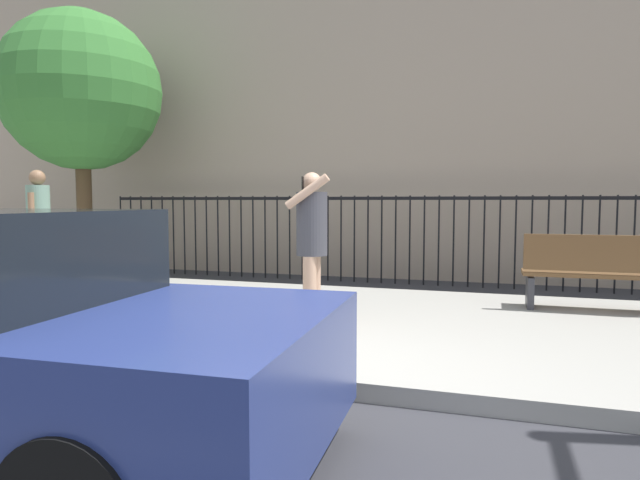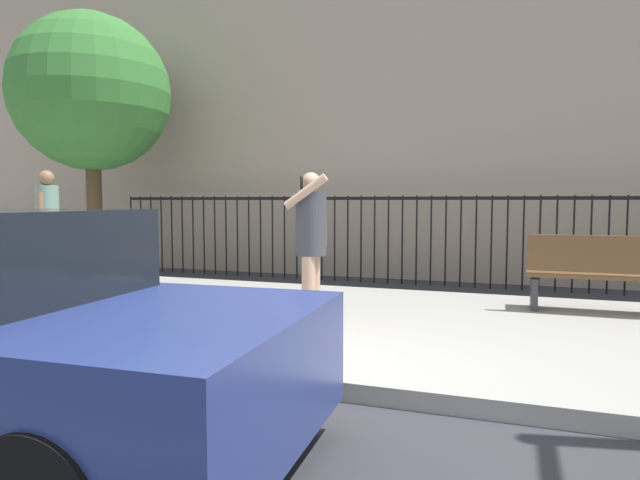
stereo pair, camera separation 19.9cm
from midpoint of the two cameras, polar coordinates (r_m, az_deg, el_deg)
ground_plane at (r=4.42m, az=-3.23°, el=-15.79°), size 60.00×60.00×0.00m
sidewalk at (r=6.41m, az=4.38°, el=-8.78°), size 28.00×4.40×0.15m
iron_fence at (r=9.88m, az=9.91°, el=1.26°), size 12.03×0.04×1.60m
pedestrian_on_phone at (r=5.98m, az=0.07°, el=0.39°), size 0.49×0.67×1.67m
pedestrian_walking at (r=9.55m, az=-26.05°, el=1.91°), size 0.42×0.47×1.83m
street_bench at (r=7.38m, az=27.74°, el=-3.01°), size 1.60×0.45×0.95m
street_tree_near at (r=11.40m, az=-22.36°, el=13.99°), size 2.92×2.92×4.99m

